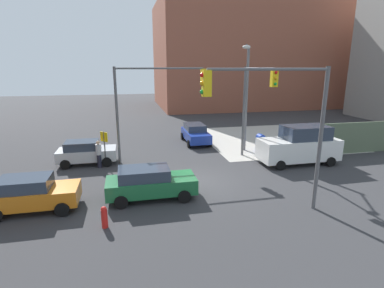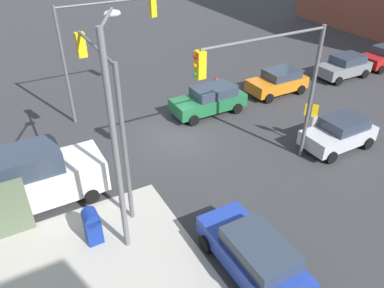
# 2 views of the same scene
# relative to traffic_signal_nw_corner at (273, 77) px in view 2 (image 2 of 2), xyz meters

# --- Properties ---
(ground_plane) EXTENTS (120.00, 120.00, 0.00)m
(ground_plane) POSITION_rel_traffic_signal_nw_corner_xyz_m (2.08, -4.50, -4.68)
(ground_plane) COLOR #333335
(traffic_signal_nw_corner) EXTENTS (6.27, 0.36, 6.50)m
(traffic_signal_nw_corner) POSITION_rel_traffic_signal_nw_corner_xyz_m (0.00, 0.00, 0.00)
(traffic_signal_nw_corner) COLOR #59595B
(traffic_signal_nw_corner) RESTS_ON ground
(traffic_signal_se_corner) EXTENTS (5.64, 0.36, 6.50)m
(traffic_signal_se_corner) POSITION_rel_traffic_signal_nw_corner_xyz_m (4.42, -9.00, -0.04)
(traffic_signal_se_corner) COLOR #59595B
(traffic_signal_se_corner) RESTS_ON ground
(traffic_signal_ne_corner) EXTENTS (0.36, 4.67, 6.50)m
(traffic_signal_ne_corner) POSITION_rel_traffic_signal_nw_corner_xyz_m (6.58, -1.75, -0.10)
(traffic_signal_ne_corner) COLOR #59595B
(traffic_signal_ne_corner) RESTS_ON ground
(street_lamp_corner) EXTENTS (1.44, 2.43, 8.00)m
(street_lamp_corner) POSITION_rel_traffic_signal_nw_corner_xyz_m (7.11, 0.97, 0.02)
(street_lamp_corner) COLOR slate
(street_lamp_corner) RESTS_ON ground
(warning_sign_two_way) EXTENTS (0.48, 0.48, 2.40)m
(warning_sign_two_way) POSITION_rel_traffic_signal_nw_corner_xyz_m (-3.32, -0.61, -3.04)
(warning_sign_two_way) COLOR #4C4C4C
(warning_sign_two_way) RESTS_ON ground
(mailbox_blue) EXTENTS (0.56, 0.64, 1.43)m
(mailbox_blue) POSITION_rel_traffic_signal_nw_corner_xyz_m (8.28, 0.50, -3.91)
(mailbox_blue) COLOR navy
(mailbox_blue) RESTS_ON ground
(fire_hydrant) EXTENTS (0.26, 0.26, 0.94)m
(fire_hydrant) POSITION_rel_traffic_signal_nw_corner_xyz_m (-2.92, -8.70, -4.19)
(fire_hydrant) COLOR red
(fire_hydrant) RESTS_ON ground
(coupe_orange) EXTENTS (3.96, 2.02, 1.62)m
(coupe_orange) POSITION_rel_traffic_signal_nw_corner_xyz_m (-6.26, -6.38, -3.84)
(coupe_orange) COLOR orange
(coupe_orange) RESTS_ON ground
(coupe_green) EXTENTS (4.45, 2.02, 1.62)m
(coupe_green) POSITION_rel_traffic_signal_nw_corner_xyz_m (-0.86, -6.20, -3.83)
(coupe_green) COLOR #1E6638
(coupe_green) RESTS_ON ground
(sedan_gray) EXTENTS (3.98, 2.02, 1.62)m
(sedan_gray) POSITION_rel_traffic_signal_nw_corner_xyz_m (-12.28, -6.21, -3.84)
(sedan_gray) COLOR slate
(sedan_gray) RESTS_ON ground
(sedan_blue) EXTENTS (2.02, 4.33, 1.62)m
(sedan_blue) POSITION_rel_traffic_signal_nw_corner_xyz_m (4.00, 4.51, -3.83)
(sedan_blue) COLOR #1E389E
(sedan_blue) RESTS_ON ground
(sedan_silver) EXTENTS (3.83, 2.02, 1.62)m
(sedan_silver) POSITION_rel_traffic_signal_nw_corner_xyz_m (-4.65, 0.30, -3.84)
(sedan_silver) COLOR #B7BABF
(sedan_silver) RESTS_ON ground
(van_white_delivery) EXTENTS (5.40, 2.32, 2.62)m
(van_white_delivery) POSITION_rel_traffic_signal_nw_corner_xyz_m (9.66, -2.70, -3.40)
(van_white_delivery) COLOR white
(van_white_delivery) RESTS_ON ground
(pedestrian_crossing) EXTENTS (0.36, 0.36, 1.83)m
(pedestrian_crossing) POSITION_rel_traffic_signal_nw_corner_xyz_m (-3.72, -0.70, -3.72)
(pedestrian_crossing) COLOR #B2B2B7
(pedestrian_crossing) RESTS_ON ground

